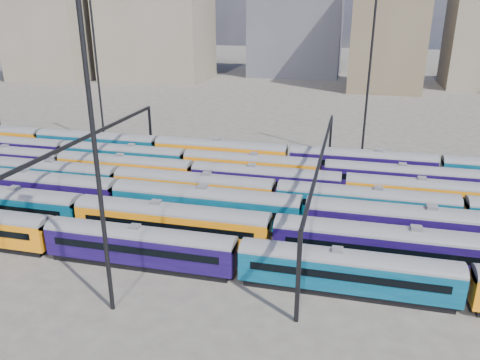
% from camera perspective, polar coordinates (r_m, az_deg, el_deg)
% --- Properties ---
extents(ground, '(500.00, 500.00, 0.00)m').
position_cam_1_polar(ground, '(57.84, -0.49, -3.62)').
color(ground, '#443F3A').
rests_on(ground, ground).
extents(rake_0, '(115.33, 2.81, 4.73)m').
position_cam_1_polar(rake_0, '(43.13, 26.08, -11.13)').
color(rake_0, black).
rests_on(rake_0, ground).
extents(rake_1, '(148.24, 3.10, 5.22)m').
position_cam_1_polar(rake_1, '(46.32, 17.13, -7.27)').
color(rake_1, black).
rests_on(rake_1, ground).
extents(rake_2, '(153.43, 3.20, 5.40)m').
position_cam_1_polar(rake_2, '(52.88, -4.19, -2.71)').
color(rake_2, black).
rests_on(rake_2, ground).
extents(rake_3, '(102.81, 3.01, 5.07)m').
position_cam_1_polar(rake_3, '(58.29, -5.67, -0.69)').
color(rake_3, black).
rests_on(rake_3, ground).
extents(rake_4, '(118.97, 2.90, 4.88)m').
position_cam_1_polar(rake_4, '(60.00, 12.49, -0.57)').
color(rake_4, black).
rests_on(rake_4, ground).
extents(rake_5, '(118.79, 2.90, 4.87)m').
position_cam_1_polar(rake_5, '(68.75, -6.72, 2.48)').
color(rake_5, black).
rests_on(rake_5, ground).
extents(rake_6, '(125.56, 3.06, 5.16)m').
position_cam_1_polar(rake_6, '(75.51, -10.08, 4.06)').
color(rake_6, black).
rests_on(rake_6, ground).
extents(gantry_1, '(0.35, 40.35, 8.03)m').
position_cam_1_polar(gantry_1, '(63.19, -18.42, 3.96)').
color(gantry_1, black).
rests_on(gantry_1, ground).
extents(gantry_2, '(0.35, 40.35, 8.03)m').
position_cam_1_polar(gantry_2, '(53.96, 9.85, 2.00)').
color(gantry_2, black).
rests_on(gantry_2, ground).
extents(mast_1, '(1.40, 0.50, 25.60)m').
position_cam_1_polar(mast_1, '(85.45, -17.06, 13.10)').
color(mast_1, black).
rests_on(mast_1, ground).
extents(mast_2, '(1.40, 0.50, 25.60)m').
position_cam_1_polar(mast_2, '(35.63, -17.29, 3.88)').
color(mast_2, black).
rests_on(mast_2, ground).
extents(mast_3, '(1.40, 0.50, 25.60)m').
position_cam_1_polar(mast_3, '(75.84, 15.49, 12.43)').
color(mast_3, black).
rests_on(mast_3, ground).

